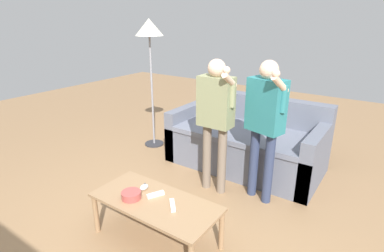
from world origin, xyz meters
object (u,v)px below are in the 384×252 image
(coffee_table, at_px, (155,205))
(player_center, at_px, (215,112))
(game_remote_wand_near, at_px, (156,194))
(floor_lamp, at_px, (149,35))
(snack_bowl, at_px, (131,195))
(couch, at_px, (246,142))
(game_remote_wand_far, at_px, (173,205))
(game_remote_nunchuk, at_px, (144,187))
(player_right, at_px, (265,116))

(coffee_table, bearing_deg, player_center, 91.00)
(player_center, relative_size, game_remote_wand_near, 9.64)
(floor_lamp, xyz_separation_m, game_remote_wand_near, (1.36, -1.52, -1.18))
(snack_bowl, relative_size, player_center, 0.11)
(snack_bowl, height_order, floor_lamp, floor_lamp)
(coffee_table, distance_m, game_remote_wand_near, 0.09)
(couch, distance_m, coffee_table, 1.75)
(snack_bowl, relative_size, game_remote_wand_far, 1.22)
(snack_bowl, height_order, game_remote_nunchuk, snack_bowl)
(snack_bowl, xyz_separation_m, player_right, (0.65, 1.20, 0.49))
(player_center, relative_size, player_right, 0.99)
(player_center, xyz_separation_m, game_remote_wand_far, (0.19, -0.97, -0.50))
(player_right, bearing_deg, game_remote_wand_far, -104.85)
(coffee_table, distance_m, game_remote_wand_far, 0.18)
(game_remote_nunchuk, relative_size, player_right, 0.06)
(floor_lamp, bearing_deg, game_remote_wand_far, -44.61)
(couch, relative_size, game_remote_wand_far, 13.84)
(game_remote_wand_far, bearing_deg, game_remote_nunchuk, 170.21)
(coffee_table, xyz_separation_m, game_remote_nunchuk, (-0.19, 0.08, 0.07))
(floor_lamp, height_order, game_remote_wand_far, floor_lamp)
(game_remote_nunchuk, bearing_deg, player_center, 79.05)
(game_remote_nunchuk, bearing_deg, floor_lamp, 129.09)
(player_center, height_order, game_remote_wand_near, player_center)
(coffee_table, height_order, snack_bowl, snack_bowl)
(game_remote_nunchuk, bearing_deg, coffee_table, -21.66)
(floor_lamp, xyz_separation_m, game_remote_wand_far, (1.58, -1.56, -1.18))
(floor_lamp, bearing_deg, coffee_table, -48.16)
(coffee_table, distance_m, player_center, 1.13)
(player_center, distance_m, game_remote_wand_near, 1.06)
(game_remote_nunchuk, bearing_deg, snack_bowl, -88.05)
(game_remote_nunchuk, bearing_deg, game_remote_wand_far, -9.79)
(couch, bearing_deg, floor_lamp, -172.92)
(coffee_table, height_order, floor_lamp, floor_lamp)
(floor_lamp, distance_m, game_remote_wand_far, 2.51)
(couch, bearing_deg, coffee_table, -90.25)
(coffee_table, relative_size, floor_lamp, 0.61)
(coffee_table, xyz_separation_m, game_remote_wand_near, (-0.04, 0.05, 0.06))
(coffee_table, bearing_deg, game_remote_wand_far, 4.54)
(couch, distance_m, player_right, 0.99)
(player_right, distance_m, game_remote_wand_near, 1.28)
(couch, xyz_separation_m, game_remote_wand_near, (-0.05, -1.69, 0.10))
(couch, bearing_deg, player_right, -54.32)
(snack_bowl, relative_size, game_remote_nunchuk, 1.87)
(snack_bowl, xyz_separation_m, game_remote_wand_far, (0.36, 0.10, -0.01))
(player_right, xyz_separation_m, game_remote_wand_far, (-0.29, -1.10, -0.51))
(couch, distance_m, floor_lamp, 1.91)
(snack_bowl, distance_m, game_remote_nunchuk, 0.16)
(game_remote_wand_near, distance_m, game_remote_wand_far, 0.22)
(coffee_table, relative_size, player_right, 0.75)
(player_center, bearing_deg, game_remote_nunchuk, -100.95)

